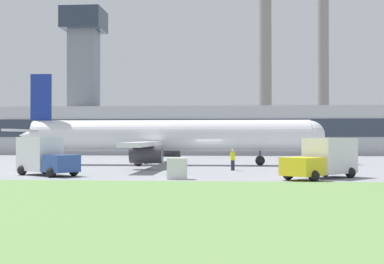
{
  "coord_description": "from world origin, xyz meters",
  "views": [
    {
      "loc": [
        2.42,
        -49.78,
        2.69
      ],
      "look_at": [
        -1.68,
        1.27,
        3.18
      ],
      "focal_mm": 50.0,
      "sensor_mm": 36.0,
      "label": 1
    }
  ],
  "objects": [
    {
      "name": "utility_cabinet",
      "position": [
        -1.26,
        -15.88,
        0.68
      ],
      "size": [
        1.22,
        0.82,
        1.36
      ],
      "color": "silver",
      "rests_on": "ground_plane"
    },
    {
      "name": "ground_plane",
      "position": [
        0.0,
        0.0,
        0.0
      ],
      "size": [
        400.0,
        400.0,
        0.0
      ],
      "primitive_type": "plane",
      "color": "gray"
    },
    {
      "name": "grass_strip",
      "position": [
        0.0,
        -36.5,
        0.03
      ],
      "size": [
        240.0,
        37.0,
        0.06
      ],
      "color": "#668E4C",
      "rests_on": "ground_plane"
    },
    {
      "name": "baggage_truck",
      "position": [
        -10.94,
        -13.16,
        1.3
      ],
      "size": [
        5.16,
        4.47,
        2.71
      ],
      "color": "#2D4C93",
      "rests_on": "ground_plane"
    },
    {
      "name": "terminal_building",
      "position": [
        -1.27,
        36.46,
        4.23
      ],
      "size": [
        78.96,
        15.48,
        23.78
      ],
      "color": "#B2B2B7",
      "rests_on": "ground_plane"
    },
    {
      "name": "smokestack_right",
      "position": [
        21.76,
        69.32,
        21.65
      ],
      "size": [
        2.88,
        2.88,
        43.07
      ],
      "color": "gray",
      "rests_on": "ground_plane"
    },
    {
      "name": "smokestack_left",
      "position": [
        9.07,
        68.39,
        20.51
      ],
      "size": [
        3.24,
        3.24,
        40.76
      ],
      "color": "gray",
      "rests_on": "ground_plane"
    },
    {
      "name": "airplane",
      "position": [
        -4.29,
        1.27,
        2.77
      ],
      "size": [
        29.7,
        27.06,
        8.89
      ],
      "color": "silver",
      "rests_on": "ground_plane"
    },
    {
      "name": "fuel_truck",
      "position": [
        8.2,
        -14.5,
        1.28
      ],
      "size": [
        5.55,
        5.93,
        2.63
      ],
      "color": "yellow",
      "rests_on": "ground_plane"
    },
    {
      "name": "ground_crew_person",
      "position": [
        2.25,
        -6.56,
        0.87
      ],
      "size": [
        0.5,
        0.5,
        1.7
      ],
      "color": "#23283D",
      "rests_on": "ground_plane"
    },
    {
      "name": "pushback_tug",
      "position": [
        12.01,
        3.56,
        0.97
      ],
      "size": [
        4.25,
        3.28,
        2.13
      ],
      "color": "#232328",
      "rests_on": "ground_plane"
    }
  ]
}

